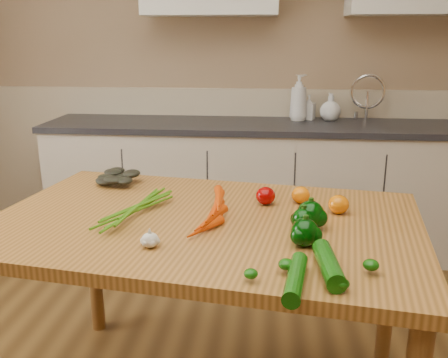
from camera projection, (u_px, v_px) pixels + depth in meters
name	position (u px, v px, depth m)	size (l,w,h in m)	color
room	(157.00, 118.00, 1.39)	(4.04, 5.04, 2.64)	brown
counter_run	(254.00, 185.00, 3.52)	(2.84, 0.64, 1.14)	#BAAD9B
table	(204.00, 242.00, 1.84)	(1.68, 1.21, 0.83)	#A46B2F
soap_bottle_a	(299.00, 98.00, 3.45)	(0.12, 0.12, 0.32)	silver
soap_bottle_b	(309.00, 107.00, 3.51)	(0.08, 0.08, 0.17)	silver
soap_bottle_c	(331.00, 107.00, 3.47)	(0.14, 0.14, 0.19)	silver
carrot_bunch	(189.00, 209.00, 1.80)	(0.29, 0.22, 0.08)	#D94105
leafy_greens	(116.00, 172.00, 2.22)	(0.22, 0.20, 0.11)	black
garlic_bulb	(150.00, 240.00, 1.57)	(0.06, 0.06, 0.05)	beige
pepper_a	(303.00, 220.00, 1.69)	(0.08, 0.08, 0.08)	black
pepper_b	(310.00, 215.00, 1.71)	(0.10, 0.10, 0.10)	black
pepper_c	(305.00, 233.00, 1.57)	(0.09, 0.09, 0.09)	black
tomato_a	(266.00, 196.00, 1.96)	(0.08, 0.08, 0.07)	#840302
tomato_b	(301.00, 195.00, 1.98)	(0.07, 0.07, 0.07)	orange
tomato_c	(339.00, 204.00, 1.86)	(0.08, 0.08, 0.07)	orange
zucchini_a	(329.00, 265.00, 1.39)	(0.06, 0.06, 0.24)	#0B4107
zucchini_b	(296.00, 278.00, 1.32)	(0.05, 0.05, 0.24)	#0B4107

